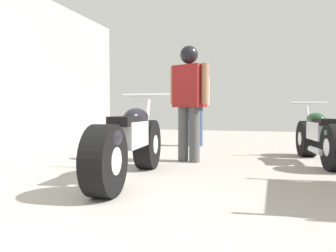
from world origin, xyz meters
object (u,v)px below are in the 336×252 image
at_px(mechanic_with_helmet, 195,97).
at_px(motorcycle_black_naked, 320,138).
at_px(mechanic_in_blue, 189,93).
at_px(motorcycle_maroon_cruiser, 129,143).

bearing_deg(mechanic_with_helmet, motorcycle_black_naked, -36.53).
bearing_deg(mechanic_in_blue, motorcycle_maroon_cruiser, -100.25).
relative_size(motorcycle_maroon_cruiser, motorcycle_black_naked, 1.08).
height_order(motorcycle_maroon_cruiser, motorcycle_black_naked, motorcycle_maroon_cruiser).
distance_m(motorcycle_maroon_cruiser, mechanic_in_blue, 1.62).
xyz_separation_m(motorcycle_maroon_cruiser, motorcycle_black_naked, (2.08, 1.93, -0.04)).
distance_m(motorcycle_black_naked, mechanic_in_blue, 1.97).
relative_size(motorcycle_black_naked, mechanic_with_helmet, 1.09).
bearing_deg(mechanic_in_blue, mechanic_with_helmet, 101.23).
relative_size(motorcycle_maroon_cruiser, mechanic_with_helmet, 1.18).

